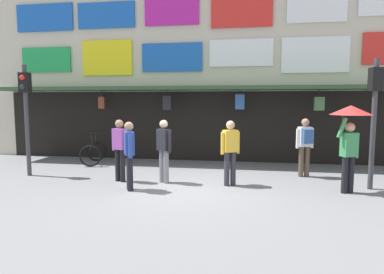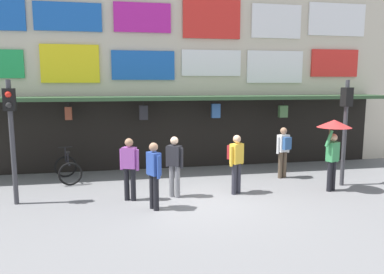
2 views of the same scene
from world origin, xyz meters
TOP-DOWN VIEW (x-y plane):
  - ground_plane at (0.00, 0.00)m, footprint 80.00×80.00m
  - shopfront at (0.00, 4.57)m, footprint 18.00×2.60m
  - traffic_light_near at (-4.77, 0.63)m, footprint 0.31×0.34m
  - traffic_light_far at (4.55, 0.65)m, footprint 0.32×0.35m
  - bicycle_parked at (-3.76, 2.73)m, footprint 0.99×1.31m
  - pedestrian_with_umbrella at (3.90, 0.16)m, footprint 0.96×0.96m
  - pedestrian_in_black at (-0.66, 0.43)m, footprint 0.44×0.39m
  - pedestrian_in_yellow at (3.15, 1.80)m, footprint 0.51×0.43m
  - pedestrian_in_blue at (-1.86, 0.38)m, footprint 0.49×0.34m
  - pedestrian_in_red at (1.09, 0.43)m, footprint 0.48×0.46m
  - pedestrian_in_green at (-1.30, -0.46)m, footprint 0.36×0.48m

SIDE VIEW (x-z plane):
  - ground_plane at x=0.00m, z-range 0.00..0.00m
  - bicycle_parked at x=-3.76m, z-range -0.13..0.92m
  - pedestrian_in_black at x=-0.66m, z-range 0.11..1.79m
  - pedestrian_in_blue at x=-1.86m, z-range 0.11..1.79m
  - pedestrian_in_green at x=-1.30m, z-range 0.11..1.79m
  - pedestrian_in_yellow at x=3.15m, z-range 0.14..1.82m
  - pedestrian_in_red at x=1.09m, z-range 0.14..1.82m
  - pedestrian_with_umbrella at x=3.90m, z-range 0.60..2.68m
  - traffic_light_near at x=-4.77m, z-range 0.54..3.74m
  - traffic_light_far at x=4.55m, z-range 0.54..3.74m
  - shopfront at x=0.00m, z-range -0.04..7.96m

